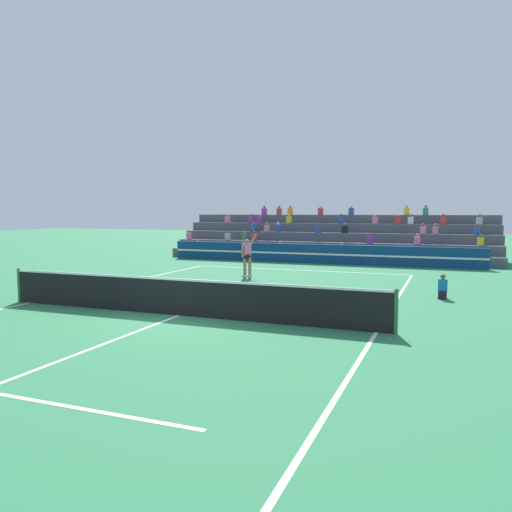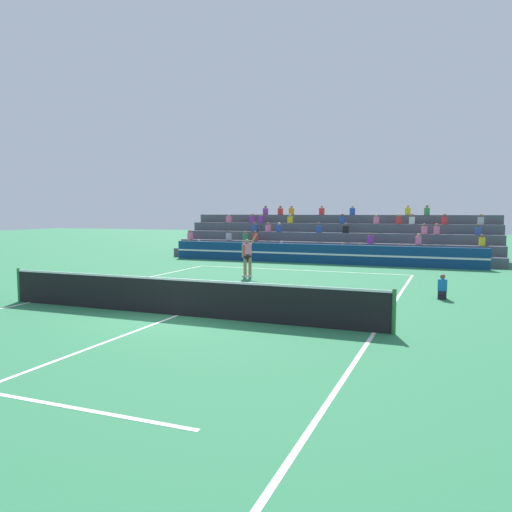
{
  "view_description": "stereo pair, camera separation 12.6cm",
  "coord_description": "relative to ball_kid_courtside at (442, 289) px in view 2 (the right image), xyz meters",
  "views": [
    {
      "loc": [
        7.1,
        -12.19,
        2.92
      ],
      "look_at": [
        -0.42,
        7.1,
        1.1
      ],
      "focal_mm": 35.0,
      "sensor_mm": 36.0,
      "label": 1
    },
    {
      "loc": [
        7.22,
        -12.14,
        2.92
      ],
      "look_at": [
        -0.42,
        7.1,
        1.1
      ],
      "focal_mm": 35.0,
      "sensor_mm": 36.0,
      "label": 2
    }
  ],
  "objects": [
    {
      "name": "tennis_player",
      "position": [
        -8.32,
        2.87,
        0.65
      ],
      "size": [
        0.73,
        1.05,
        2.41
      ],
      "color": "#9E7051",
      "rests_on": "ground"
    },
    {
      "name": "ground_plane",
      "position": [
        -6.92,
        -5.66,
        -0.33
      ],
      "size": [
        120.0,
        120.0,
        0.0
      ],
      "primitive_type": "plane",
      "color": "#2D7A4C"
    },
    {
      "name": "sponsor_banner_wall",
      "position": [
        -6.92,
        9.82,
        0.22
      ],
      "size": [
        18.0,
        0.26,
        1.1
      ],
      "color": "navy",
      "rests_on": "ground"
    },
    {
      "name": "court_lines",
      "position": [
        -6.92,
        -5.66,
        -0.33
      ],
      "size": [
        11.1,
        23.9,
        0.01
      ],
      "color": "white",
      "rests_on": "ground"
    },
    {
      "name": "ball_kid_courtside",
      "position": [
        0.0,
        0.0,
        0.0
      ],
      "size": [
        0.3,
        0.36,
        0.84
      ],
      "color": "black",
      "rests_on": "ground"
    },
    {
      "name": "tennis_net",
      "position": [
        -6.92,
        -5.66,
        0.21
      ],
      "size": [
        12.0,
        0.1,
        1.1
      ],
      "color": "#2D6B38",
      "rests_on": "ground"
    },
    {
      "name": "tennis_ball",
      "position": [
        -6.6,
        -2.6,
        -0.3
      ],
      "size": [
        0.07,
        0.07,
        0.07
      ],
      "primitive_type": "sphere",
      "color": "#C6DB33",
      "rests_on": "ground"
    },
    {
      "name": "bleacher_stand",
      "position": [
        -6.92,
        13.62,
        0.69
      ],
      "size": [
        19.81,
        4.75,
        3.38
      ],
      "color": "#4C515B",
      "rests_on": "ground"
    }
  ]
}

